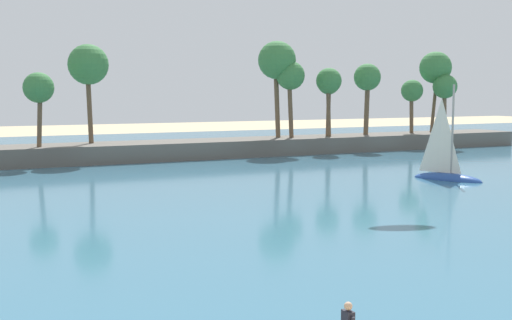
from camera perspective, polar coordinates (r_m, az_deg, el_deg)
name	(u,v)px	position (r m, az deg, el deg)	size (l,w,h in m)	color
sea	(70,169)	(58.06, -16.50, -0.76)	(220.00, 88.59, 0.06)	#386B84
palm_headland	(105,129)	(62.69, -13.56, 2.78)	(109.29, 6.02, 12.33)	#605B54
sailboat_near_shore	(446,171)	(50.62, 16.86, -0.92)	(3.78, 5.60, 7.86)	#234793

